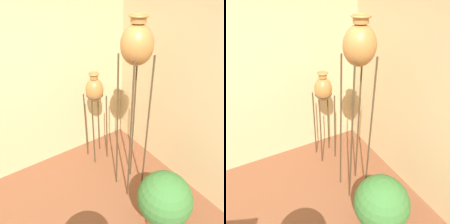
% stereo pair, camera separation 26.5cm
% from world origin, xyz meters
% --- Properties ---
extents(vase_stand_tall, '(0.32, 0.32, 2.15)m').
position_xyz_m(vase_stand_tall, '(1.20, 0.77, 1.83)').
color(vase_stand_tall, '#473823').
rests_on(vase_stand_tall, ground_plane).
extents(vase_stand_medium, '(0.24, 0.24, 1.39)m').
position_xyz_m(vase_stand_medium, '(1.15, 1.50, 1.11)').
color(vase_stand_medium, '#473823').
rests_on(vase_stand_medium, ground_plane).
extents(potted_plant, '(0.57, 0.57, 0.76)m').
position_xyz_m(potted_plant, '(1.12, 0.10, 0.43)').
color(potted_plant, '#B26647').
rests_on(potted_plant, ground_plane).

